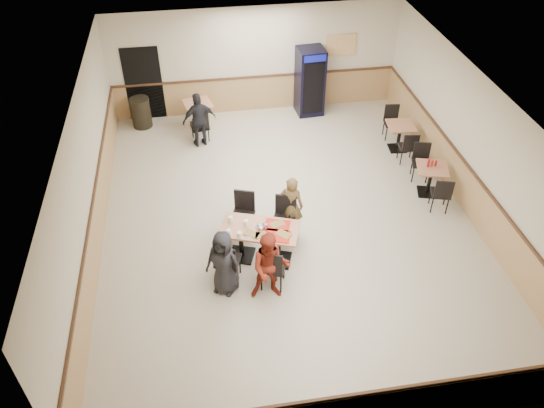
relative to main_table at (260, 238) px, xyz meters
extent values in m
plane|color=beige|center=(0.77, 1.12, -0.54)|extent=(10.00, 10.00, 0.00)
plane|color=silver|center=(0.77, 1.12, 2.46)|extent=(10.00, 10.00, 0.00)
plane|color=beige|center=(0.77, 6.12, 0.96)|extent=(8.00, 0.00, 8.00)
plane|color=beige|center=(0.77, -3.88, 0.96)|extent=(8.00, 0.00, 8.00)
plane|color=beige|center=(-3.23, 1.12, 0.96)|extent=(0.00, 10.00, 10.00)
plane|color=beige|center=(4.77, 1.12, 0.96)|extent=(0.00, 10.00, 10.00)
cube|color=tan|center=(0.77, 6.10, -0.04)|extent=(7.98, 0.03, 1.00)
cube|color=tan|center=(4.75, 1.12, -0.04)|extent=(0.03, 9.98, 1.00)
cube|color=#472B19|center=(0.77, 6.09, 0.49)|extent=(7.98, 0.04, 0.06)
cube|color=black|center=(-2.33, 6.10, 0.51)|extent=(1.00, 0.02, 2.10)
cube|color=orange|center=(3.17, 6.08, 1.26)|extent=(0.85, 0.02, 0.60)
cube|color=black|center=(-0.36, 0.12, -0.52)|extent=(0.62, 0.62, 0.04)
cylinder|color=black|center=(-0.36, 0.12, -0.13)|extent=(0.10, 0.10, 0.74)
cube|color=tan|center=(-0.36, 0.12, 0.25)|extent=(0.97, 0.97, 0.04)
cube|color=black|center=(0.36, -0.12, -0.52)|extent=(0.62, 0.62, 0.04)
cylinder|color=black|center=(0.36, -0.12, -0.13)|extent=(0.10, 0.10, 0.74)
cube|color=tan|center=(0.36, -0.12, 0.25)|extent=(0.97, 0.97, 0.04)
imported|color=black|center=(-0.76, -0.71, 0.16)|extent=(0.82, 0.73, 1.40)
imported|color=maroon|center=(0.06, -1.00, 0.21)|extent=(0.79, 0.65, 1.49)
imported|color=brown|center=(0.76, 0.71, 0.16)|extent=(0.61, 0.52, 1.41)
imported|color=black|center=(-0.93, 4.45, 0.20)|extent=(0.93, 0.56, 1.49)
cube|color=red|center=(0.31, -0.28, 0.28)|extent=(0.58, 0.50, 0.02)
cube|color=red|center=(0.35, 0.02, 0.28)|extent=(0.58, 0.50, 0.02)
cylinder|color=silver|center=(0.36, 0.05, 0.28)|extent=(0.25, 0.25, 0.01)
cube|color=#B47D46|center=(0.36, 0.05, 0.29)|extent=(0.32, 0.25, 0.02)
cylinder|color=silver|center=(0.43, -0.26, 0.28)|extent=(0.25, 0.25, 0.01)
cube|color=#B47D46|center=(0.43, -0.26, 0.29)|extent=(0.33, 0.33, 0.02)
cylinder|color=silver|center=(0.03, -0.24, 0.28)|extent=(0.25, 0.25, 0.01)
cube|color=#B47D46|center=(0.03, -0.24, 0.29)|extent=(0.32, 0.25, 0.02)
cylinder|color=silver|center=(-0.17, -0.15, 0.28)|extent=(0.25, 0.25, 0.01)
cube|color=#B47D46|center=(-0.17, -0.15, 0.29)|extent=(0.34, 0.31, 0.02)
cylinder|color=white|center=(-0.24, 0.14, 0.33)|extent=(0.09, 0.09, 0.11)
cylinder|color=white|center=(-0.60, -0.08, 0.33)|extent=(0.09, 0.09, 0.11)
cylinder|color=white|center=(-0.41, -0.18, 0.33)|extent=(0.09, 0.09, 0.11)
cylinder|color=white|center=(-0.53, 0.30, 0.33)|extent=(0.09, 0.09, 0.11)
cylinder|color=silver|center=(0.07, 0.03, 0.33)|extent=(0.07, 0.07, 0.12)
cylinder|color=silver|center=(0.12, -0.04, 0.33)|extent=(0.07, 0.07, 0.12)
ellipsoid|color=white|center=(0.01, -0.03, 0.33)|extent=(0.16, 0.16, 0.11)
cube|color=black|center=(4.18, 1.51, -0.52)|extent=(0.54, 0.54, 0.04)
cylinder|color=black|center=(4.18, 1.51, -0.17)|extent=(0.09, 0.09, 0.66)
cube|color=tan|center=(4.18, 1.51, 0.17)|extent=(0.84, 0.84, 0.04)
cube|color=black|center=(4.12, 3.42, -0.52)|extent=(0.48, 0.48, 0.04)
cylinder|color=black|center=(4.12, 3.42, -0.18)|extent=(0.09, 0.09, 0.65)
cube|color=tan|center=(4.12, 3.42, 0.16)|extent=(0.74, 0.74, 0.04)
cylinder|color=red|center=(4.08, 1.56, 0.29)|extent=(0.06, 0.06, 0.20)
cylinder|color=#AA3E16|center=(4.17, 1.56, 0.27)|extent=(0.06, 0.06, 0.17)
cylinder|color=red|center=(4.26, 1.56, 0.26)|extent=(0.05, 0.05, 0.14)
cube|color=black|center=(-0.93, 5.32, -0.52)|extent=(0.55, 0.55, 0.04)
cylinder|color=black|center=(-0.93, 5.32, -0.15)|extent=(0.09, 0.09, 0.70)
cube|color=tan|center=(-0.93, 5.32, 0.21)|extent=(0.85, 0.85, 0.04)
cube|color=black|center=(2.24, 5.72, 0.41)|extent=(0.77, 0.76, 1.91)
cube|color=black|center=(2.27, 5.36, 0.36)|extent=(0.58, 0.06, 1.51)
cube|color=#0D1595|center=(2.27, 5.35, 1.25)|extent=(0.60, 0.07, 0.18)
cylinder|color=black|center=(-2.49, 5.67, -0.12)|extent=(0.53, 0.53, 0.84)
camera|label=1|loc=(-0.97, -7.60, 7.13)|focal=35.00mm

